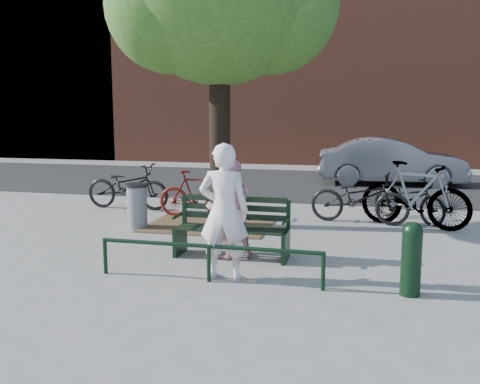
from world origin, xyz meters
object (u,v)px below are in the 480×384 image
(park_bench, at_px, (233,226))
(parked_car, at_px, (391,162))
(litter_bin, at_px, (137,206))
(person_left, at_px, (224,212))
(person_right, at_px, (230,209))
(bollard, at_px, (411,256))
(bicycle_c, at_px, (359,198))

(park_bench, distance_m, parked_car, 9.22)
(litter_bin, bearing_deg, park_bench, -33.56)
(person_left, relative_size, parked_car, 0.43)
(person_right, height_order, bollard, person_right)
(person_left, relative_size, bicycle_c, 0.94)
(person_right, relative_size, parked_car, 0.35)
(person_right, xyz_separation_m, bollard, (2.58, -1.11, -0.26))
(litter_bin, relative_size, parked_car, 0.20)
(person_left, relative_size, litter_bin, 2.14)
(litter_bin, relative_size, bicycle_c, 0.44)
(person_left, bearing_deg, litter_bin, -51.72)
(park_bench, xyz_separation_m, person_left, (0.16, -1.08, 0.44))
(litter_bin, bearing_deg, bollard, -29.29)
(person_left, xyz_separation_m, person_right, (-0.18, 1.00, -0.16))
(person_right, bearing_deg, litter_bin, -63.85)
(person_right, relative_size, bicycle_c, 0.77)
(person_left, distance_m, person_right, 1.03)
(person_left, xyz_separation_m, bollard, (2.40, -0.11, -0.42))
(person_right, bearing_deg, bicycle_c, -150.05)
(bollard, distance_m, parked_car, 10.02)
(park_bench, relative_size, person_left, 0.95)
(park_bench, relative_size, bicycle_c, 0.89)
(park_bench, bearing_deg, litter_bin, 146.44)
(person_left, bearing_deg, park_bench, -86.71)
(litter_bin, bearing_deg, bicycle_c, 19.29)
(park_bench, distance_m, person_left, 1.18)
(bicycle_c, bearing_deg, litter_bin, 116.83)
(bollard, xyz_separation_m, parked_car, (0.11, 10.02, 0.21))
(park_bench, xyz_separation_m, person_right, (-0.02, -0.09, 0.27))
(bicycle_c, distance_m, parked_car, 5.91)
(park_bench, relative_size, person_right, 1.15)
(parked_car, bearing_deg, park_bench, 158.64)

